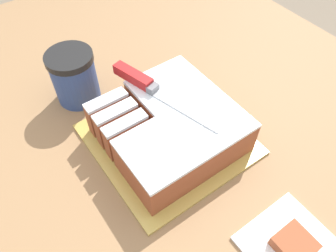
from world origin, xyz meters
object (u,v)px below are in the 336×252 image
Objects in this scene: coffee_cup at (74,77)px; brownie at (296,244)px; cake at (172,126)px; knife at (143,83)px; cake_board at (168,139)px.

brownie is (0.52, 0.13, -0.04)m from coffee_cup.
cake is at bearing 23.31° from coffee_cup.
knife is (-0.09, -0.00, 0.05)m from cake.
knife reaches higher than cake.
brownie is at bearing 7.21° from cake_board.
cake_board is 0.25m from coffee_cup.
cake_board is 0.04m from cake.
coffee_cup is 2.09× the size of brownie.
coffee_cup reaches higher than knife.
coffee_cup is at bearing -160.30° from knife.
coffee_cup reaches higher than cake.
cake_board is at bearing -134.53° from cake.
cake_board is 0.13m from knife.
cake_board is 0.30m from brownie.
coffee_cup is at bearing -157.36° from cake_board.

